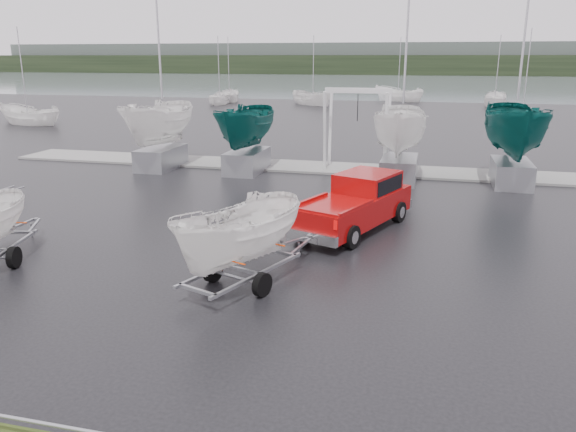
# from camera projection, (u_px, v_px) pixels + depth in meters

# --- Properties ---
(ground_plane) EXTENTS (120.00, 120.00, 0.00)m
(ground_plane) POSITION_uv_depth(u_px,v_px,m) (171.00, 242.00, 17.66)
(ground_plane) COLOR black
(ground_plane) RESTS_ON ground
(lake) EXTENTS (300.00, 300.00, 0.00)m
(lake) POSITION_uv_depth(u_px,v_px,m) (394.00, 86.00, 110.86)
(lake) COLOR gray
(lake) RESTS_ON ground
(dock) EXTENTS (30.00, 3.00, 0.12)m
(dock) POSITION_uv_depth(u_px,v_px,m) (279.00, 166.00, 29.76)
(dock) COLOR gray
(dock) RESTS_ON ground
(treeline) EXTENTS (300.00, 8.00, 6.00)m
(treeline) POSITION_uv_depth(u_px,v_px,m) (410.00, 65.00, 175.28)
(treeline) COLOR black
(treeline) RESTS_ON ground
(far_hill) EXTENTS (300.00, 6.00, 10.00)m
(far_hill) POSITION_uv_depth(u_px,v_px,m) (411.00, 58.00, 182.19)
(far_hill) COLOR #4C5651
(far_hill) RESTS_ON ground
(pickup_truck) EXTENTS (3.62, 5.72, 1.80)m
(pickup_truck) POSITION_uv_depth(u_px,v_px,m) (358.00, 201.00, 18.90)
(pickup_truck) COLOR #950808
(pickup_truck) RESTS_ON ground
(trailer_hitched) EXTENTS (2.37, 3.79, 4.98)m
(trailer_hitched) POSITION_uv_depth(u_px,v_px,m) (239.00, 182.00, 13.53)
(trailer_hitched) COLOR #94969C
(trailer_hitched) RESTS_ON ground
(boat_hoist) EXTENTS (3.30, 2.18, 4.12)m
(boat_hoist) POSITION_uv_depth(u_px,v_px,m) (357.00, 118.00, 28.07)
(boat_hoist) COLOR silver
(boat_hoist) RESTS_ON ground
(keelboat_0) EXTENTS (2.36, 3.20, 10.53)m
(keelboat_0) POSITION_uv_depth(u_px,v_px,m) (157.00, 95.00, 28.25)
(keelboat_0) COLOR #94969C
(keelboat_0) RESTS_ON ground
(keelboat_1) EXTENTS (2.22, 3.20, 7.00)m
(keelboat_1) POSITION_uv_depth(u_px,v_px,m) (246.00, 102.00, 27.41)
(keelboat_1) COLOR #94969C
(keelboat_1) RESTS_ON ground
(keelboat_2) EXTENTS (2.37, 3.20, 10.54)m
(keelboat_2) POSITION_uv_depth(u_px,v_px,m) (403.00, 99.00, 25.37)
(keelboat_2) COLOR #94969C
(keelboat_2) RESTS_ON ground
(keelboat_3) EXTENTS (2.57, 3.20, 10.75)m
(keelboat_3) POSITION_uv_depth(u_px,v_px,m) (520.00, 93.00, 24.38)
(keelboat_3) COLOR #94969C
(keelboat_3) RESTS_ON ground
(moored_boat_0) EXTENTS (3.24, 3.19, 11.47)m
(moored_boat_0) POSITION_uv_depth(u_px,v_px,m) (29.00, 124.00, 48.32)
(moored_boat_0) COLOR white
(moored_boat_0) RESTS_ON ground
(moored_boat_1) EXTENTS (4.01, 4.00, 11.72)m
(moored_boat_1) POSITION_uv_depth(u_px,v_px,m) (313.00, 105.00, 67.73)
(moored_boat_1) COLOR white
(moored_boat_1) RESTS_ON ground
(moored_boat_2) EXTENTS (2.28, 2.34, 10.97)m
(moored_boat_2) POSITION_uv_depth(u_px,v_px,m) (521.00, 122.00, 50.20)
(moored_boat_2) COLOR white
(moored_boat_2) RESTS_ON ground
(moored_boat_3) EXTENTS (2.78, 2.84, 11.28)m
(moored_boat_3) POSITION_uv_depth(u_px,v_px,m) (494.00, 106.00, 65.56)
(moored_boat_3) COLOR white
(moored_boat_3) RESTS_ON ground
(moored_boat_4) EXTENTS (2.49, 2.54, 10.97)m
(moored_boat_4) POSITION_uv_depth(u_px,v_px,m) (220.00, 104.00, 68.67)
(moored_boat_4) COLOR white
(moored_boat_4) RESTS_ON ground
(moored_boat_5) EXTENTS (4.15, 4.13, 11.88)m
(moored_boat_5) POSITION_uv_depth(u_px,v_px,m) (398.00, 101.00, 73.37)
(moored_boat_5) COLOR white
(moored_boat_5) RESTS_ON ground
(moored_boat_6) EXTENTS (2.73, 2.77, 10.99)m
(moored_boat_6) POSITION_uv_depth(u_px,v_px,m) (230.00, 102.00, 72.30)
(moored_boat_6) COLOR white
(moored_boat_6) RESTS_ON ground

